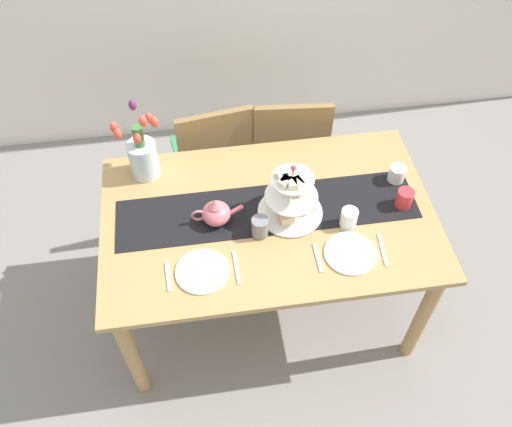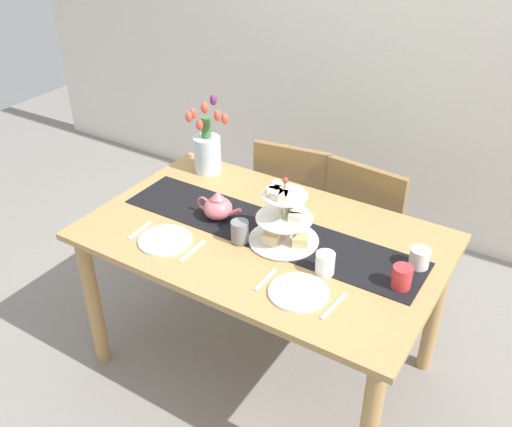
# 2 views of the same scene
# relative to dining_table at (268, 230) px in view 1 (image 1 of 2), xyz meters

# --- Properties ---
(ground_plane) EXTENTS (8.00, 8.00, 0.00)m
(ground_plane) POSITION_rel_dining_table_xyz_m (0.00, 0.00, -0.67)
(ground_plane) COLOR gray
(dining_table) EXTENTS (1.54, 0.95, 0.78)m
(dining_table) POSITION_rel_dining_table_xyz_m (0.00, 0.00, 0.00)
(dining_table) COLOR tan
(dining_table) RESTS_ON ground_plane
(chair_left) EXTENTS (0.48, 0.48, 0.91)m
(chair_left) POSITION_rel_dining_table_xyz_m (-0.20, 0.70, -0.16)
(chair_left) COLOR olive
(chair_left) RESTS_ON ground_plane
(chair_right) EXTENTS (0.46, 0.46, 0.91)m
(chair_right) POSITION_rel_dining_table_xyz_m (0.24, 0.70, -0.16)
(chair_right) COLOR olive
(chair_right) RESTS_ON ground_plane
(table_runner) EXTENTS (1.39, 0.30, 0.00)m
(table_runner) POSITION_rel_dining_table_xyz_m (0.00, 0.03, 0.11)
(table_runner) COLOR black
(table_runner) RESTS_ON dining_table
(tiered_cake_stand) EXTENTS (0.30, 0.30, 0.30)m
(tiered_cake_stand) POSITION_rel_dining_table_xyz_m (0.10, 0.00, 0.22)
(tiered_cake_stand) COLOR beige
(tiered_cake_stand) RESTS_ON table_runner
(teapot) EXTENTS (0.24, 0.13, 0.14)m
(teapot) POSITION_rel_dining_table_xyz_m (-0.24, 0.00, 0.17)
(teapot) COLOR #D66B75
(teapot) RESTS_ON table_runner
(tulip_vase) EXTENTS (0.22, 0.18, 0.40)m
(tulip_vase) POSITION_rel_dining_table_xyz_m (-0.55, 0.35, 0.24)
(tulip_vase) COLOR silver
(tulip_vase) RESTS_ON dining_table
(cream_jug) EXTENTS (0.08, 0.08, 0.08)m
(cream_jug) POSITION_rel_dining_table_xyz_m (0.64, 0.13, 0.16)
(cream_jug) COLOR white
(cream_jug) RESTS_ON dining_table
(dinner_plate_left) EXTENTS (0.23, 0.23, 0.01)m
(dinner_plate_left) POSITION_rel_dining_table_xyz_m (-0.33, -0.27, 0.12)
(dinner_plate_left) COLOR white
(dinner_plate_left) RESTS_ON dining_table
(fork_left) EXTENTS (0.02, 0.15, 0.01)m
(fork_left) POSITION_rel_dining_table_xyz_m (-0.47, -0.27, 0.12)
(fork_left) COLOR silver
(fork_left) RESTS_ON dining_table
(knife_left) EXTENTS (0.02, 0.17, 0.01)m
(knife_left) POSITION_rel_dining_table_xyz_m (-0.18, -0.27, 0.12)
(knife_left) COLOR silver
(knife_left) RESTS_ON dining_table
(dinner_plate_right) EXTENTS (0.23, 0.23, 0.01)m
(dinner_plate_right) POSITION_rel_dining_table_xyz_m (0.32, -0.27, 0.12)
(dinner_plate_right) COLOR white
(dinner_plate_right) RESTS_ON dining_table
(fork_right) EXTENTS (0.02, 0.15, 0.01)m
(fork_right) POSITION_rel_dining_table_xyz_m (0.17, -0.27, 0.12)
(fork_right) COLOR silver
(fork_right) RESTS_ON dining_table
(knife_right) EXTENTS (0.03, 0.17, 0.01)m
(knife_right) POSITION_rel_dining_table_xyz_m (0.46, -0.27, 0.12)
(knife_right) COLOR silver
(knife_right) RESTS_ON dining_table
(mug_grey) EXTENTS (0.08, 0.08, 0.09)m
(mug_grey) POSITION_rel_dining_table_xyz_m (-0.06, -0.10, 0.16)
(mug_grey) COLOR slate
(mug_grey) RESTS_ON table_runner
(mug_white_text) EXTENTS (0.08, 0.08, 0.09)m
(mug_white_text) POSITION_rel_dining_table_xyz_m (0.35, -0.11, 0.16)
(mug_white_text) COLOR white
(mug_white_text) RESTS_ON dining_table
(mug_orange) EXTENTS (0.08, 0.08, 0.09)m
(mug_orange) POSITION_rel_dining_table_xyz_m (0.63, -0.03, 0.16)
(mug_orange) COLOR red
(mug_orange) RESTS_ON dining_table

